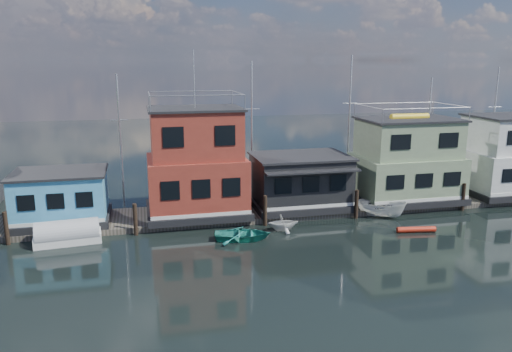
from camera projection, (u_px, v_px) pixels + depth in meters
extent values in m
plane|color=black|center=(374.00, 272.00, 27.88)|extent=(160.00, 160.00, 0.00)
cube|color=#595147|center=(306.00, 208.00, 39.22)|extent=(48.00, 5.00, 0.40)
cube|color=black|center=(63.00, 219.00, 35.15)|extent=(6.40, 4.90, 0.50)
cube|color=#4EABDE|center=(61.00, 195.00, 34.75)|extent=(6.00, 4.50, 3.00)
cube|color=black|center=(59.00, 173.00, 34.39)|extent=(6.30, 4.80, 0.16)
cube|color=black|center=(198.00, 210.00, 37.24)|extent=(7.40, 5.90, 0.50)
cube|color=maroon|center=(197.00, 182.00, 36.76)|extent=(7.00, 5.50, 3.74)
cube|color=maroon|center=(196.00, 134.00, 35.95)|extent=(6.30, 4.95, 3.46)
cube|color=black|center=(195.00, 109.00, 35.54)|extent=(6.65, 5.23, 0.16)
cylinder|color=silver|center=(194.00, 79.00, 35.07)|extent=(0.08, 0.08, 4.00)
cube|color=black|center=(300.00, 203.00, 39.01)|extent=(7.40, 5.40, 0.50)
cube|color=black|center=(300.00, 179.00, 38.56)|extent=(7.00, 5.00, 3.40)
cube|color=black|center=(301.00, 156.00, 38.16)|extent=(7.30, 5.30, 0.16)
cube|color=black|center=(313.00, 171.00, 35.64)|extent=(7.00, 1.20, 0.12)
cube|color=black|center=(404.00, 196.00, 40.99)|extent=(8.40, 5.90, 0.50)
cube|color=gray|center=(406.00, 175.00, 40.58)|extent=(8.00, 5.50, 3.12)
cube|color=gray|center=(408.00, 138.00, 39.90)|extent=(7.20, 4.95, 2.88)
cube|color=black|center=(409.00, 119.00, 39.56)|extent=(7.60, 5.23, 0.16)
cylinder|color=yellow|center=(410.00, 117.00, 39.52)|extent=(3.20, 0.56, 0.56)
cube|color=black|center=(509.00, 189.00, 43.19)|extent=(8.40, 5.90, 0.50)
cube|color=silver|center=(511.00, 169.00, 42.78)|extent=(8.00, 5.50, 3.12)
cylinder|color=#2D2116|center=(6.00, 228.00, 31.73)|extent=(0.28, 0.28, 2.20)
cylinder|color=#2D2116|center=(135.00, 220.00, 33.49)|extent=(0.28, 0.28, 2.20)
cylinder|color=#2D2116|center=(265.00, 211.00, 35.48)|extent=(0.28, 0.28, 2.20)
cylinder|color=#2D2116|center=(356.00, 204.00, 37.02)|extent=(0.28, 0.28, 2.20)
cylinder|color=#2D2116|center=(463.00, 197.00, 39.00)|extent=(0.28, 0.28, 2.20)
cylinder|color=silver|center=(120.00, 139.00, 40.68)|extent=(0.16, 0.16, 10.50)
cylinder|color=silver|center=(119.00, 120.00, 40.33)|extent=(1.40, 0.06, 0.06)
cylinder|color=silver|center=(252.00, 129.00, 42.99)|extent=(0.16, 0.16, 11.50)
cylinder|color=silver|center=(252.00, 109.00, 42.60)|extent=(1.40, 0.06, 0.06)
cylinder|color=silver|center=(349.00, 123.00, 44.92)|extent=(0.16, 0.16, 12.00)
cylinder|color=silver|center=(350.00, 103.00, 44.51)|extent=(1.40, 0.06, 0.06)
cylinder|color=silver|center=(428.00, 131.00, 46.91)|extent=(0.16, 0.16, 10.00)
cylinder|color=silver|center=(429.00, 116.00, 46.57)|extent=(1.40, 0.06, 0.06)
cylinder|color=silver|center=(493.00, 124.00, 48.34)|extent=(0.16, 0.16, 11.00)
cylinder|color=silver|center=(495.00, 107.00, 47.96)|extent=(1.40, 0.06, 0.06)
imported|color=white|center=(381.00, 209.00, 37.33)|extent=(3.76, 3.11, 1.39)
imported|color=teal|center=(243.00, 234.00, 32.75)|extent=(4.11, 3.28, 0.76)
cube|color=silver|center=(68.00, 238.00, 32.18)|extent=(4.24, 1.98, 0.68)
cylinder|color=#ACADB1|center=(68.00, 232.00, 32.09)|extent=(4.05, 2.05, 1.66)
imported|color=silver|center=(283.00, 222.00, 34.54)|extent=(2.25, 1.95, 1.16)
cylinder|color=red|center=(416.00, 230.00, 34.24)|extent=(2.73, 0.78, 0.40)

